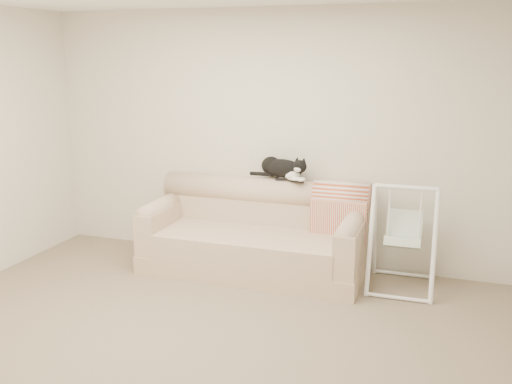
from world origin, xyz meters
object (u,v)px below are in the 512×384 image
Objects in this scene: sofa at (255,236)px; baby_swing at (403,237)px; remote_a at (284,179)px; tuxedo_cat at (283,168)px; remote_b at (296,181)px.

sofa is 1.46m from baby_swing.
sofa is 2.21× the size of baby_swing.
sofa is 11.79× the size of remote_a.
sofa is at bearing -128.37° from tuxedo_cat.
sofa is at bearing -133.01° from remote_a.
remote_b is at bearing 29.56° from sofa.
tuxedo_cat is at bearing 167.88° from baby_swing.
baby_swing reaches higher than sofa.
remote_b is 1.18m from baby_swing.
tuxedo_cat is 1.37m from baby_swing.
remote_b is (0.36, 0.21, 0.56)m from sofa.
tuxedo_cat reaches higher than sofa.
remote_a is at bearing 164.38° from remote_b.
tuxedo_cat is 0.64× the size of baby_swing.
sofa is 3.47× the size of tuxedo_cat.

